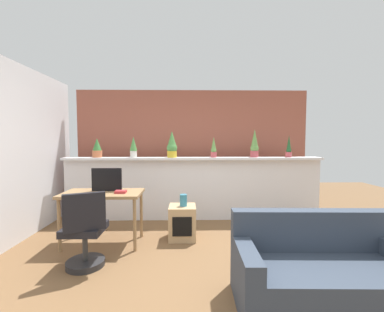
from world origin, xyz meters
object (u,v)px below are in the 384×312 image
object	(u,v)px
desk	(103,198)
office_chair	(85,236)
potted_plant_3	(214,149)
vase_on_shelf	(183,200)
tv_monitor	(107,180)
potted_plant_4	(255,145)
potted_plant_0	(97,148)
book_on_desk	(121,192)
potted_plant_2	(172,145)
couch	(322,274)
side_cube_shelf	(182,222)
potted_plant_5	(289,148)
potted_plant_1	(133,147)

from	to	relation	value
desk	office_chair	distance (m)	0.76
potted_plant_3	vase_on_shelf	distance (m)	1.30
tv_monitor	vase_on_shelf	distance (m)	1.16
potted_plant_3	potted_plant_4	size ratio (longest dim) A/B	0.73
tv_monitor	vase_on_shelf	size ratio (longest dim) A/B	2.42
potted_plant_0	book_on_desk	distance (m)	1.50
vase_on_shelf	tv_monitor	bearing A→B (deg)	-175.87
desk	potted_plant_4	bearing A→B (deg)	24.70
office_chair	potted_plant_2	bearing A→B (deg)	62.97
couch	potted_plant_4	bearing A→B (deg)	89.04
potted_plant_0	office_chair	xyz separation A→B (m)	(0.47, -1.82, -0.94)
potted_plant_0	vase_on_shelf	xyz separation A→B (m)	(1.59, -0.96, -0.75)
side_cube_shelf	vase_on_shelf	xyz separation A→B (m)	(0.02, -0.01, 0.34)
potted_plant_2	potted_plant_4	xyz separation A→B (m)	(1.53, 0.06, 0.01)
desk	vase_on_shelf	distance (m)	1.16
potted_plant_2	potted_plant_3	world-z (taller)	potted_plant_2
potted_plant_5	office_chair	bearing A→B (deg)	-149.29
potted_plant_4	vase_on_shelf	xyz separation A→B (m)	(-1.31, -0.97, -0.81)
tv_monitor	couch	size ratio (longest dim) A/B	0.27
office_chair	book_on_desk	world-z (taller)	office_chair
side_cube_shelf	potted_plant_4	bearing A→B (deg)	35.94
potted_plant_1	potted_plant_3	distance (m)	1.47
couch	desk	bearing A→B (deg)	149.71
potted_plant_4	tv_monitor	size ratio (longest dim) A/B	1.22
potted_plant_4	potted_plant_5	world-z (taller)	potted_plant_4
potted_plant_2	potted_plant_5	world-z (taller)	potted_plant_2
potted_plant_3	potted_plant_5	bearing A→B (deg)	1.72
potted_plant_2	potted_plant_5	size ratio (longest dim) A/B	1.19
potted_plant_2	side_cube_shelf	size ratio (longest dim) A/B	0.97
potted_plant_0	book_on_desk	bearing A→B (deg)	-58.71
potted_plant_4	tv_monitor	world-z (taller)	potted_plant_4
potted_plant_2	couch	size ratio (longest dim) A/B	0.30
potted_plant_2	couch	world-z (taller)	potted_plant_2
couch	side_cube_shelf	bearing A→B (deg)	129.20
potted_plant_3	potted_plant_4	world-z (taller)	potted_plant_4
potted_plant_4	potted_plant_5	xyz separation A→B (m)	(0.64, -0.01, -0.06)
potted_plant_2	potted_plant_4	bearing A→B (deg)	2.23
vase_on_shelf	book_on_desk	xyz separation A→B (m)	(-0.87, -0.23, 0.18)
office_chair	potted_plant_4	bearing A→B (deg)	36.99
desk	tv_monitor	distance (m)	0.27
potted_plant_4	side_cube_shelf	size ratio (longest dim) A/B	1.04
book_on_desk	couch	distance (m)	2.57
desk	book_on_desk	distance (m)	0.30
side_cube_shelf	office_chair	bearing A→B (deg)	-141.78
potted_plant_2	tv_monitor	bearing A→B (deg)	-131.82
office_chair	potted_plant_5	bearing A→B (deg)	30.71
potted_plant_2	potted_plant_1	bearing A→B (deg)	179.07
tv_monitor	couch	distance (m)	2.88
potted_plant_0	potted_plant_4	bearing A→B (deg)	0.30
potted_plant_5	potted_plant_2	bearing A→B (deg)	-178.63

